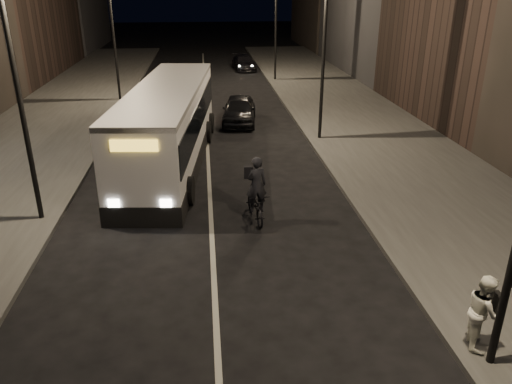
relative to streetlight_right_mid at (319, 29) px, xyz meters
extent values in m
plane|color=black|center=(-5.33, -12.00, -5.36)|extent=(180.00, 180.00, 0.00)
cube|color=#3A3A38|center=(3.17, 2.00, -5.28)|extent=(7.00, 70.00, 0.16)
cube|color=#3A3A38|center=(-13.83, 2.00, -5.28)|extent=(7.00, 70.00, 0.16)
cylinder|color=black|center=(0.27, 0.00, -1.20)|extent=(0.16, 0.16, 8.00)
cylinder|color=black|center=(0.27, 16.00, -1.20)|extent=(0.16, 0.16, 8.00)
cylinder|color=black|center=(-10.93, -8.00, -1.20)|extent=(0.16, 0.16, 8.00)
cylinder|color=black|center=(-10.93, 10.00, -1.20)|extent=(0.16, 0.16, 8.00)
cube|color=white|center=(-6.93, -2.61, -3.70)|extent=(3.86, 12.66, 3.32)
cube|color=black|center=(-6.93, -2.61, -3.23)|extent=(3.90, 12.25, 1.19)
cube|color=white|center=(-6.93, -2.61, -2.09)|extent=(3.88, 12.66, 0.19)
cube|color=gold|center=(-7.57, -8.80, -2.56)|extent=(1.46, 0.27, 0.36)
cylinder|color=black|center=(-8.67, -6.81, -4.84)|extent=(0.47, 1.07, 1.04)
cylinder|color=black|center=(-6.09, -7.08, -4.84)|extent=(0.47, 1.07, 1.04)
cylinder|color=black|center=(-7.82, 1.45, -4.84)|extent=(0.47, 1.07, 1.04)
cylinder|color=black|center=(-5.24, 1.18, -4.84)|extent=(0.47, 1.07, 1.04)
imported|color=black|center=(-3.84, -8.55, -4.84)|extent=(0.96, 2.06, 1.04)
imported|color=black|center=(-3.84, -8.75, -4.03)|extent=(0.75, 0.55, 1.90)
imported|color=white|center=(0.27, -15.46, -4.35)|extent=(0.87, 0.99, 1.70)
imported|color=black|center=(-3.47, 3.77, -4.61)|extent=(2.27, 4.60, 1.51)
imported|color=#323234|center=(-7.85, 14.90, -4.58)|extent=(2.18, 4.91, 1.57)
imported|color=black|center=(-1.73, 21.78, -4.73)|extent=(2.14, 4.47, 1.26)
camera|label=1|loc=(-5.40, -23.57, 2.06)|focal=35.00mm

